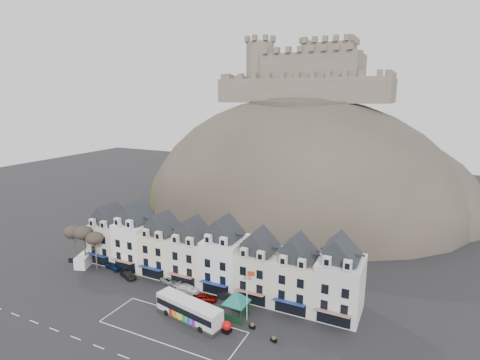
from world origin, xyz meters
name	(u,v)px	position (x,y,z in m)	size (l,w,h in m)	color
ground	(156,328)	(0.00, 0.00, 0.00)	(300.00, 300.00, 0.00)	black
coach_bay_markings	(172,327)	(2.00, 1.25, 0.00)	(22.00, 7.50, 0.01)	silver
townhouse_terrace	(210,255)	(0.15, 15.97, 5.30)	(54.40, 9.35, 11.80)	beige
castle_hill	(300,207)	(1.25, 68.95, 0.11)	(100.00, 76.00, 68.00)	#39342C
castle	(309,75)	(0.51, 75.93, 40.19)	(50.20, 22.20, 22.00)	#695E50
tree_left_far	(73,232)	(-29.00, 10.50, 6.90)	(3.61, 3.61, 8.24)	#3D3326
tree_left_mid	(83,233)	(-26.00, 10.50, 7.24)	(3.78, 3.78, 8.64)	#3D3326
tree_left_near	(95,239)	(-23.00, 10.50, 6.55)	(3.43, 3.43, 7.84)	#3D3326
bus	(189,309)	(3.33, 3.85, 1.84)	(12.09, 4.90, 3.33)	#262628
bus_shelter	(236,297)	(9.65, 7.60, 3.59)	(7.28, 7.28, 4.62)	black
red_buoy	(227,327)	(10.00, 3.72, 0.91)	(1.43, 1.43, 1.77)	black
flagpole	(248,292)	(11.49, 7.76, 4.90)	(1.22, 0.32, 8.58)	silver
white_van	(85,259)	(-26.71, 10.96, 1.20)	(4.07, 5.73, 2.40)	white
planter_west	(274,339)	(17.00, 4.69, 0.43)	(0.99, 0.69, 0.89)	black
planter_east	(252,326)	(13.00, 6.19, 0.45)	(0.94, 0.65, 0.93)	black
car_navy	(114,266)	(-20.00, 12.00, 0.75)	(1.78, 4.41, 1.50)	#0C1B3C
car_black	(128,275)	(-14.80, 10.29, 0.67)	(1.41, 4.05, 1.34)	black
car_silver	(172,281)	(-5.92, 12.00, 0.64)	(2.14, 4.56, 1.29)	#979A9E
car_white	(188,288)	(-1.70, 11.06, 0.63)	(1.77, 4.37, 1.27)	white
car_maroon	(205,298)	(2.73, 9.50, 0.71)	(1.68, 4.18, 1.43)	#600805
car_charcoal	(229,296)	(6.00, 12.00, 0.65)	(1.37, 3.92, 1.29)	black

